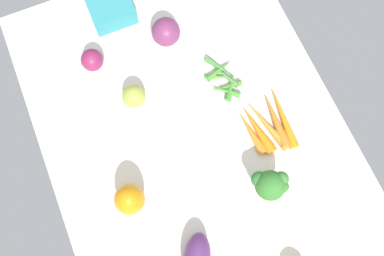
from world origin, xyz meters
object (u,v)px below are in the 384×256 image
(carrot_bunch, at_px, (268,123))
(red_onion_center, at_px, (92,60))
(okra_pile, at_px, (224,79))
(broccoli_head, at_px, (270,185))
(berry_basket, at_px, (110,6))
(bell_pepper_orange, at_px, (130,199))
(heirloom_tomato_green, at_px, (134,96))
(red_onion_near_basket, at_px, (166,32))

(carrot_bunch, height_order, red_onion_center, red_onion_center)
(okra_pile, height_order, broccoli_head, broccoli_head)
(berry_basket, bearing_deg, bell_pepper_orange, 165.77)
(okra_pile, bearing_deg, heirloom_tomato_green, 80.95)
(carrot_bunch, xyz_separation_m, red_onion_near_basket, (0.34, 0.15, 0.03))
(red_onion_center, distance_m, heirloom_tomato_green, 0.16)
(carrot_bunch, bearing_deg, bell_pepper_orange, 97.41)
(heirloom_tomato_green, bearing_deg, broccoli_head, -147.83)
(carrot_bunch, xyz_separation_m, broccoli_head, (-0.15, 0.08, 0.05))
(red_onion_center, height_order, broccoli_head, broccoli_head)
(broccoli_head, bearing_deg, red_onion_near_basket, 8.61)
(heirloom_tomato_green, distance_m, bell_pepper_orange, 0.27)
(red_onion_center, distance_m, broccoli_head, 0.57)
(heirloom_tomato_green, relative_size, berry_basket, 0.52)
(red_onion_center, relative_size, broccoli_head, 0.60)
(red_onion_near_basket, distance_m, broccoli_head, 0.49)
(broccoli_head, xyz_separation_m, bell_pepper_orange, (0.10, 0.32, -0.01))
(heirloom_tomato_green, xyz_separation_m, bell_pepper_orange, (-0.25, 0.10, 0.02))
(red_onion_near_basket, xyz_separation_m, okra_pile, (-0.18, -0.10, -0.03))
(red_onion_near_basket, relative_size, okra_pile, 0.55)
(red_onion_near_basket, bearing_deg, carrot_bunch, -155.96)
(carrot_bunch, relative_size, heirloom_tomato_green, 2.93)
(red_onion_near_basket, bearing_deg, bell_pepper_orange, 147.54)
(red_onion_center, relative_size, berry_basket, 0.51)
(red_onion_center, distance_m, berry_basket, 0.17)
(broccoli_head, distance_m, berry_basket, 0.65)
(berry_basket, xyz_separation_m, bell_pepper_orange, (-0.53, 0.13, 0.02))
(heirloom_tomato_green, height_order, berry_basket, berry_basket)
(red_onion_center, bearing_deg, okra_pile, -120.14)
(heirloom_tomato_green, height_order, bell_pepper_orange, bell_pepper_orange)
(broccoli_head, bearing_deg, berry_basket, 16.55)
(red_onion_center, bearing_deg, carrot_bunch, -133.11)
(okra_pile, distance_m, heirloom_tomato_green, 0.25)
(red_onion_center, height_order, heirloom_tomato_green, heirloom_tomato_green)
(red_onion_near_basket, distance_m, okra_pile, 0.20)
(heirloom_tomato_green, distance_m, broccoli_head, 0.41)
(carrot_bunch, bearing_deg, broccoli_head, 153.00)
(red_onion_near_basket, relative_size, bell_pepper_orange, 0.81)
(red_onion_near_basket, distance_m, heirloom_tomato_green, 0.20)
(carrot_bunch, relative_size, okra_pile, 1.25)
(carrot_bunch, relative_size, red_onion_center, 2.99)
(heirloom_tomato_green, relative_size, bell_pepper_orange, 0.63)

